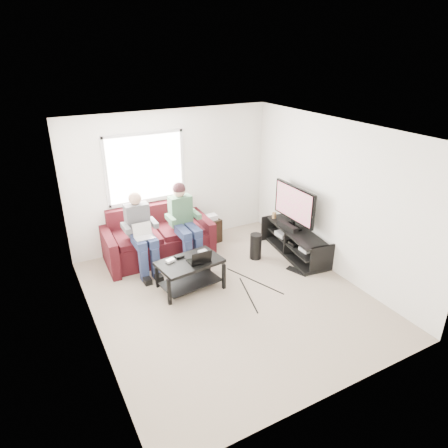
% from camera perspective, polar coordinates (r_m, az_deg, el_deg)
% --- Properties ---
extents(floor, '(4.50, 4.50, 0.00)m').
position_cam_1_polar(floor, '(6.40, 0.68, -10.34)').
color(floor, tan).
rests_on(floor, ground).
extents(ceiling, '(4.50, 4.50, 0.00)m').
position_cam_1_polar(ceiling, '(5.38, 0.82, 13.14)').
color(ceiling, white).
rests_on(ceiling, wall_back).
extents(wall_back, '(4.50, 0.00, 4.50)m').
position_cam_1_polar(wall_back, '(7.69, -7.45, 6.34)').
color(wall_back, white).
rests_on(wall_back, floor).
extents(wall_front, '(4.50, 0.00, 4.50)m').
position_cam_1_polar(wall_front, '(4.19, 16.07, -10.66)').
color(wall_front, white).
rests_on(wall_front, floor).
extents(wall_left, '(0.00, 4.50, 4.50)m').
position_cam_1_polar(wall_left, '(5.20, -18.98, -3.88)').
color(wall_left, white).
rests_on(wall_left, floor).
extents(wall_right, '(0.00, 4.50, 4.50)m').
position_cam_1_polar(wall_right, '(6.89, 15.48, 3.53)').
color(wall_right, white).
rests_on(wall_right, floor).
extents(window, '(1.48, 0.04, 1.28)m').
position_cam_1_polar(window, '(7.43, -11.15, 7.88)').
color(window, white).
rests_on(window, wall_back).
extents(sofa, '(1.99, 1.01, 0.92)m').
position_cam_1_polar(sofa, '(7.51, -9.45, -2.16)').
color(sofa, '#3F0F11').
rests_on(sofa, floor).
extents(person_left, '(0.40, 0.71, 1.38)m').
position_cam_1_polar(person_left, '(6.91, -11.80, -0.81)').
color(person_left, navy).
rests_on(person_left, sofa).
extents(person_right, '(0.40, 0.71, 1.43)m').
position_cam_1_polar(person_right, '(7.14, -5.78, 0.96)').
color(person_right, navy).
rests_on(person_right, sofa).
extents(laptop_silver, '(0.33, 0.23, 0.24)m').
position_cam_1_polar(laptop_silver, '(6.77, -11.36, -1.45)').
color(laptop_silver, silver).
rests_on(laptop_silver, person_left).
extents(coffee_table, '(1.07, 0.73, 0.50)m').
position_cam_1_polar(coffee_table, '(6.45, -4.89, -6.27)').
color(coffee_table, black).
rests_on(coffee_table, floor).
extents(laptop_black, '(0.35, 0.25, 0.24)m').
position_cam_1_polar(laptop_black, '(6.31, -3.68, -4.39)').
color(laptop_black, black).
rests_on(laptop_black, coffee_table).
extents(controller_a, '(0.16, 0.12, 0.04)m').
position_cam_1_polar(controller_a, '(6.39, -7.68, -5.20)').
color(controller_a, silver).
rests_on(controller_a, coffee_table).
extents(controller_b, '(0.15, 0.10, 0.04)m').
position_cam_1_polar(controller_b, '(6.49, -6.39, -4.62)').
color(controller_b, black).
rests_on(controller_b, coffee_table).
extents(controller_c, '(0.15, 0.10, 0.04)m').
position_cam_1_polar(controller_c, '(6.60, -3.08, -3.96)').
color(controller_c, gray).
rests_on(controller_c, coffee_table).
extents(tv_stand, '(0.68, 1.61, 0.52)m').
position_cam_1_polar(tv_stand, '(7.61, 10.07, -2.73)').
color(tv_stand, black).
rests_on(tv_stand, floor).
extents(tv, '(0.12, 1.10, 0.81)m').
position_cam_1_polar(tv, '(7.38, 9.99, 2.74)').
color(tv, black).
rests_on(tv, tv_stand).
extents(soundbar, '(0.12, 0.50, 0.10)m').
position_cam_1_polar(soundbar, '(7.47, 9.06, -0.34)').
color(soundbar, black).
rests_on(soundbar, tv_stand).
extents(drink_cup, '(0.08, 0.08, 0.12)m').
position_cam_1_polar(drink_cup, '(7.89, 7.18, 1.23)').
color(drink_cup, olive).
rests_on(drink_cup, tv_stand).
extents(console_white, '(0.30, 0.22, 0.06)m').
position_cam_1_polar(console_white, '(7.31, 12.01, -3.46)').
color(console_white, silver).
rests_on(console_white, tv_stand).
extents(console_grey, '(0.34, 0.26, 0.08)m').
position_cam_1_polar(console_grey, '(7.79, 8.77, -1.32)').
color(console_grey, gray).
rests_on(console_grey, tv_stand).
extents(console_black, '(0.38, 0.30, 0.07)m').
position_cam_1_polar(console_black, '(7.54, 10.34, -2.36)').
color(console_black, black).
rests_on(console_black, tv_stand).
extents(subwoofer, '(0.21, 0.21, 0.49)m').
position_cam_1_polar(subwoofer, '(7.38, 4.55, -3.20)').
color(subwoofer, black).
rests_on(subwoofer, floor).
extents(keyboard_floor, '(0.27, 0.42, 0.02)m').
position_cam_1_polar(keyboard_floor, '(7.16, 10.45, -6.64)').
color(keyboard_floor, black).
rests_on(keyboard_floor, floor).
extents(end_table, '(0.32, 0.32, 0.58)m').
position_cam_1_polar(end_table, '(7.99, -1.83, -0.79)').
color(end_table, black).
rests_on(end_table, floor).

